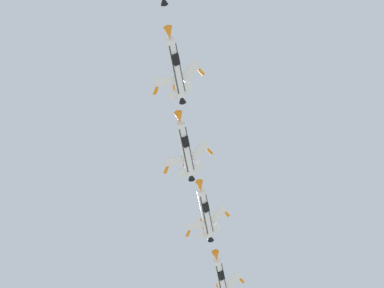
{
  "coord_description": "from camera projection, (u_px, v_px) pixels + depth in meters",
  "views": [
    {
      "loc": [
        -5.83,
        -5.54,
        1.89
      ],
      "look_at": [
        26.97,
        86.93,
        139.07
      ],
      "focal_mm": 82.3,
      "sensor_mm": 36.0,
      "label": 1
    }
  ],
  "objects": [
    {
      "name": "fighter_jet_right_outer",
      "position": [
        221.0,
        279.0,
        188.36
      ],
      "size": [
        10.57,
        14.65,
        5.31
      ],
      "rotation": [
        0.0,
        0.49,
        2.64
      ],
      "color": "white"
    },
    {
      "name": "fighter_jet_left_wing",
      "position": [
        175.0,
        66.0,
        157.9
      ],
      "size": [
        10.55,
        14.65,
        5.34
      ],
      "rotation": [
        0.0,
        0.5,
        2.64
      ],
      "color": "white"
    },
    {
      "name": "fighter_jet_right_wing",
      "position": [
        185.0,
        147.0,
        166.75
      ],
      "size": [
        10.61,
        14.65,
        5.25
      ],
      "rotation": [
        0.0,
        0.47,
        2.64
      ],
      "color": "white"
    },
    {
      "name": "fighter_jet_left_outer",
      "position": [
        205.0,
        212.0,
        180.07
      ],
      "size": [
        10.5,
        14.65,
        5.41
      ],
      "rotation": [
        0.0,
        0.52,
        2.64
      ],
      "color": "white"
    }
  ]
}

